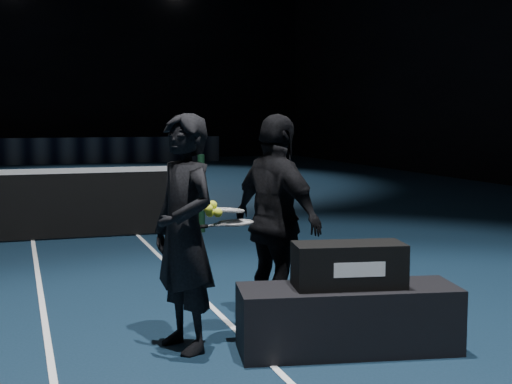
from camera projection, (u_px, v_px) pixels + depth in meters
net_post_right at (201, 193)px, 10.04m from camera, size 0.10×0.10×1.10m
player_bench at (348, 319)px, 4.97m from camera, size 1.60×0.78×0.46m
racket_bag at (349, 265)px, 4.93m from camera, size 0.81×0.46×0.31m
bag_signature at (360, 270)px, 4.78m from camera, size 0.35×0.07×0.10m
player_a at (184, 233)px, 4.95m from camera, size 0.57×0.70×1.66m
player_b at (277, 222)px, 5.48m from camera, size 0.69×1.05×1.66m
racket_lower at (236, 223)px, 5.23m from camera, size 0.71×0.44×0.03m
racket_upper at (227, 210)px, 5.22m from camera, size 0.71×0.48×0.10m
tennis_balls at (213, 210)px, 5.10m from camera, size 0.12×0.10×0.12m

